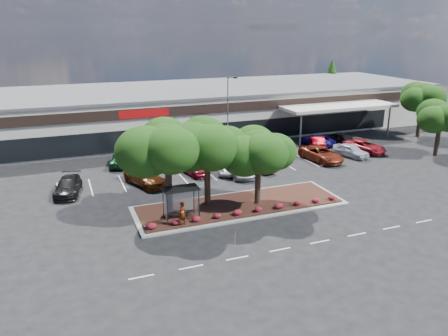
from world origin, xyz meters
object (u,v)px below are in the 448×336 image
object	(u,v)px
light_pole	(228,118)
car_0	(68,186)
survey_stake	(235,237)
car_1	(145,177)

from	to	relation	value
light_pole	car_0	world-z (taller)	light_pole
survey_stake	car_0	world-z (taller)	car_0
light_pole	survey_stake	size ratio (longest dim) A/B	8.22
light_pole	car_1	size ratio (longest dim) A/B	1.67
car_0	survey_stake	bearing A→B (deg)	-43.80
survey_stake	car_1	bearing A→B (deg)	102.81
survey_stake	car_0	distance (m)	18.16
car_0	car_1	size ratio (longest dim) A/B	0.93
light_pole	car_0	xyz separation A→B (m)	(-19.37, -8.94, -3.26)
car_1	car_0	bearing A→B (deg)	158.23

